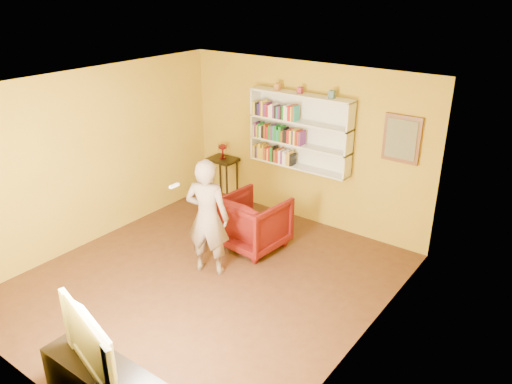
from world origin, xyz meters
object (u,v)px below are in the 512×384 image
Objects in this scene: ruby_lustre at (223,148)px; person at (207,217)px; console_table at (223,166)px; armchair at (254,222)px; television at (100,341)px; bookshelf at (302,131)px.

person is at bearing -54.91° from ruby_lustre.
armchair reaches higher than console_table.
console_table is 0.34m from ruby_lustre.
television is at bearing 89.04° from person.
person reaches higher than armchair.
person is (1.42, -2.02, -0.18)m from ruby_lustre.
ruby_lustre is 2.48m from person.
television is (2.31, -4.50, -0.19)m from ruby_lustre.
bookshelf is at bearing 5.82° from ruby_lustre.
person is 2.63m from television.
person reaches higher than console_table.
television is at bearing -80.94° from bookshelf.
console_table is 0.75× the size of television.
armchair is at bearing -116.09° from person.
person is (1.42, -2.02, 0.16)m from console_table.
person is at bearing 124.62° from television.
bookshelf is 6.69× the size of ruby_lustre.
bookshelf is 1.94× the size of armchair.
ruby_lustre is 0.24× the size of television.
console_table is at bearing -75.59° from person.
bookshelf is at bearing 113.95° from television.
armchair is (-0.06, -1.24, -1.17)m from bookshelf.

